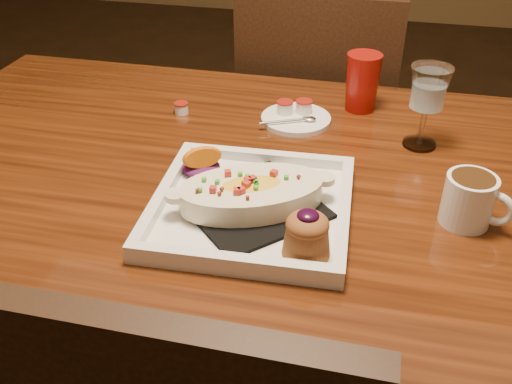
% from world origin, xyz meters
% --- Properties ---
extents(table, '(1.50, 0.90, 0.75)m').
position_xyz_m(table, '(0.00, 0.00, 0.65)').
color(table, '#6B2E0F').
rests_on(table, floor).
extents(chair_far, '(0.42, 0.42, 0.93)m').
position_xyz_m(chair_far, '(-0.00, 0.63, 0.51)').
color(chair_far, black).
rests_on(chair_far, floor).
extents(plate, '(0.32, 0.32, 0.08)m').
position_xyz_m(plate, '(-0.01, -0.11, 0.78)').
color(plate, white).
rests_on(plate, table).
extents(coffee_mug, '(0.10, 0.08, 0.08)m').
position_xyz_m(coffee_mug, '(0.31, -0.05, 0.79)').
color(coffee_mug, white).
rests_on(coffee_mug, table).
extents(goblet, '(0.07, 0.07, 0.16)m').
position_xyz_m(goblet, '(0.24, 0.18, 0.86)').
color(goblet, silver).
rests_on(goblet, table).
extents(saucer, '(0.14, 0.14, 0.10)m').
position_xyz_m(saucer, '(-0.00, 0.23, 0.76)').
color(saucer, white).
rests_on(saucer, table).
extents(creamer_loose, '(0.03, 0.03, 0.02)m').
position_xyz_m(creamer_loose, '(-0.24, 0.21, 0.76)').
color(creamer_loose, silver).
rests_on(creamer_loose, table).
extents(red_tumbler, '(0.07, 0.07, 0.12)m').
position_xyz_m(red_tumbler, '(0.12, 0.32, 0.81)').
color(red_tumbler, '#9E110B').
rests_on(red_tumbler, table).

